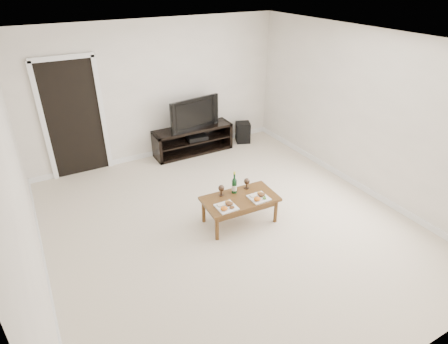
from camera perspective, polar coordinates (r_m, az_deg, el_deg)
floor at (r=5.63m, az=0.66°, el=-7.93°), size 5.50×5.50×0.00m
back_wall at (r=7.35m, az=-10.27°, el=12.00°), size 5.00×0.04×2.60m
ceiling at (r=4.58m, az=0.86°, el=19.42°), size 5.00×5.50×0.04m
doorway at (r=7.08m, az=-21.89°, el=7.38°), size 0.90×0.02×2.05m
media_console at (r=7.66m, az=-4.74°, el=4.88°), size 1.61×0.45×0.55m
television at (r=7.44m, az=-4.92°, el=9.02°), size 1.09×0.31×0.62m
av_receiver at (r=7.66m, az=-4.18°, el=5.32°), size 0.43×0.34×0.08m
subwoofer at (r=8.17m, az=2.90°, el=6.07°), size 0.38×0.38×0.44m
coffee_table at (r=5.57m, az=2.40°, el=-5.77°), size 1.11×0.65×0.42m
plate_left at (r=5.21m, az=0.35°, el=-5.15°), size 0.27×0.27×0.07m
plate_right at (r=5.44m, az=5.34°, el=-3.72°), size 0.27×0.27×0.07m
wine_bottle at (r=5.48m, az=1.59°, el=-1.60°), size 0.07×0.07×0.35m
goblet_left at (r=5.46m, az=-0.42°, el=-2.79°), size 0.09×0.09×0.17m
goblet_right at (r=5.64m, az=3.48°, el=-1.74°), size 0.09×0.09×0.17m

